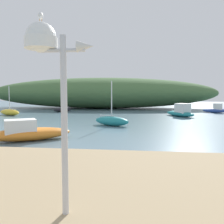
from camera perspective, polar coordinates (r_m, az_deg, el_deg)
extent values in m
plane|color=slate|center=(14.42, -19.27, -5.58)|extent=(120.00, 120.00, 0.00)
ellipsoid|color=#476B3D|center=(39.58, -3.19, 4.61)|extent=(38.44, 11.21, 5.05)
cylinder|color=silver|center=(4.42, -11.47, -3.56)|extent=(0.12, 0.12, 3.31)
cylinder|color=silver|center=(4.44, -11.76, 14.46)|extent=(0.82, 0.07, 0.07)
cylinder|color=white|center=(4.61, -16.80, 15.72)|extent=(0.59, 0.59, 0.20)
sphere|color=white|center=(4.63, -16.83, 16.95)|extent=(0.54, 0.54, 0.54)
cone|color=silver|center=(4.34, -6.47, 15.56)|extent=(0.30, 0.21, 0.21)
cylinder|color=orange|center=(4.71, -17.17, 20.48)|extent=(0.01, 0.01, 0.05)
cylinder|color=orange|center=(4.71, -16.65, 20.49)|extent=(0.01, 0.01, 0.05)
ellipsoid|color=white|center=(4.73, -16.94, 21.42)|extent=(0.16, 0.22, 0.11)
ellipsoid|color=#9EA0A8|center=(4.73, -16.94, 21.65)|extent=(0.14, 0.21, 0.04)
sphere|color=white|center=(4.83, -16.91, 21.77)|extent=(0.08, 0.08, 0.08)
cone|color=gold|center=(4.88, -16.88, 21.50)|extent=(0.04, 0.05, 0.02)
ellipsoid|color=teal|center=(26.28, 16.13, -0.39)|extent=(3.22, 4.19, 0.59)
cube|color=silver|center=(25.92, 16.74, 0.87)|extent=(1.64, 1.77, 1.03)
ellipsoid|color=orange|center=(13.16, -19.38, -5.08)|extent=(4.36, 3.42, 0.66)
cube|color=silver|center=(13.05, -21.33, -3.23)|extent=(1.84, 1.70, 0.69)
ellipsoid|color=teal|center=(18.03, -0.09, -2.21)|extent=(3.07, 2.21, 0.70)
cylinder|color=silver|center=(17.91, -0.09, 2.89)|extent=(0.08, 0.08, 2.92)
cylinder|color=silver|center=(18.23, -1.24, -0.90)|extent=(1.21, 0.64, 0.06)
ellipsoid|color=black|center=(32.00, -11.91, 0.52)|extent=(2.50, 2.12, 0.56)
cylinder|color=silver|center=(31.94, -11.94, 2.80)|extent=(0.08, 0.08, 2.32)
cylinder|color=silver|center=(32.08, -11.29, 1.19)|extent=(0.94, 0.70, 0.06)
ellipsoid|color=#2D4C9E|center=(32.76, 23.71, 0.34)|extent=(3.09, 1.66, 0.58)
cube|color=silver|center=(32.75, 24.25, 1.22)|extent=(1.19, 1.02, 0.85)
ellipsoid|color=gold|center=(28.91, -23.56, -0.07)|extent=(3.42, 2.51, 0.68)
cylinder|color=silver|center=(28.83, -23.65, 2.98)|extent=(0.08, 0.08, 2.81)
cylinder|color=silver|center=(28.45, -23.06, 0.66)|extent=(1.34, 0.77, 0.06)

